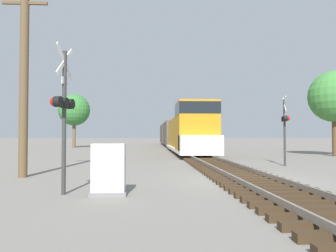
% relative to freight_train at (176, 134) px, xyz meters
% --- Properties ---
extents(ground_plane, '(400.00, 400.00, 0.00)m').
position_rel_freight_train_xyz_m(ground_plane, '(0.00, -32.68, -1.89)').
color(ground_plane, slate).
extents(rail_track_bed, '(2.60, 160.00, 0.31)m').
position_rel_freight_train_xyz_m(rail_track_bed, '(0.00, -32.68, -1.75)').
color(rail_track_bed, '#382819').
rests_on(rail_track_bed, ground).
extents(freight_train, '(3.01, 46.61, 4.25)m').
position_rel_freight_train_xyz_m(freight_train, '(0.00, 0.00, 0.00)').
color(freight_train, '#B77A14').
rests_on(freight_train, ground).
extents(crossing_signal_near, '(0.52, 1.01, 4.25)m').
position_rel_freight_train_xyz_m(crossing_signal_near, '(-6.02, -35.15, 0.58)').
color(crossing_signal_near, '#333333').
rests_on(crossing_signal_near, ground).
extents(crossing_signal_far, '(0.51, 1.01, 3.82)m').
position_rel_freight_train_xyz_m(crossing_signal_far, '(3.89, -26.99, 0.45)').
color(crossing_signal_far, '#333333').
rests_on(crossing_signal_far, ground).
extents(relay_cabinet, '(1.00, 0.60, 1.45)m').
position_rel_freight_train_xyz_m(relay_cabinet, '(-4.70, -35.40, -1.18)').
color(relay_cabinet, slate).
rests_on(relay_cabinet, ground).
extents(utility_pole, '(1.80, 0.35, 7.65)m').
position_rel_freight_train_xyz_m(utility_pole, '(-8.63, -31.18, 2.03)').
color(utility_pole, brown).
rests_on(utility_pole, ground).
extents(tree_far_right, '(4.20, 4.20, 6.96)m').
position_rel_freight_train_xyz_m(tree_far_right, '(11.47, -18.94, 2.93)').
color(tree_far_right, brown).
rests_on(tree_far_right, ground).
extents(tree_mid_background, '(4.31, 4.31, 7.35)m').
position_rel_freight_train_xyz_m(tree_mid_background, '(-13.94, 0.92, 3.27)').
color(tree_mid_background, brown).
rests_on(tree_mid_background, ground).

